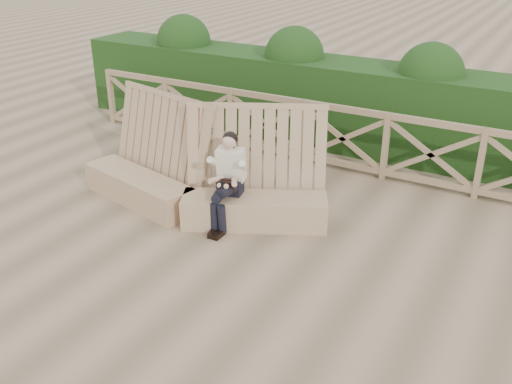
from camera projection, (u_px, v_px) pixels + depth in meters
The scene contains 5 objects.
ground at pixel (229, 270), 6.77m from camera, with size 60.00×60.00×0.00m, color brown.
bench at pixel (197, 185), 8.03m from camera, with size 3.81×1.55×1.55m.
woman at pixel (228, 177), 7.55m from camera, with size 0.43×0.80×1.29m.
guardrail at pixel (343, 138), 9.28m from camera, with size 10.10×0.09×1.10m.
hedge at pixel (369, 108), 10.13m from camera, with size 12.00×1.20×1.50m, color black.
Camera 1 is at (3.11, -4.80, 3.75)m, focal length 40.00 mm.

